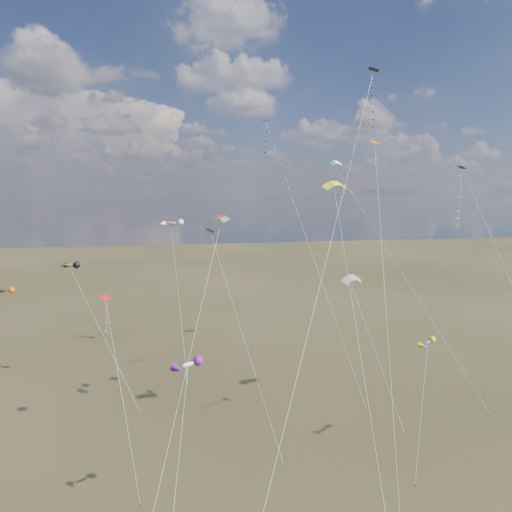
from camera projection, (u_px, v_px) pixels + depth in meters
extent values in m
plane|color=black|center=(296.00, 500.00, 39.62)|extent=(400.00, 400.00, 0.00)
cube|color=black|center=(374.00, 70.00, 46.43)|extent=(1.29, 1.32, 0.35)
cylinder|color=silver|center=(319.00, 289.00, 33.75)|extent=(20.48, 27.67, 38.97)
cube|color=#100C53|center=(266.00, 121.00, 67.56)|extent=(0.94, 0.92, 0.28)
cylinder|color=silver|center=(312.00, 252.00, 61.54)|extent=(8.62, 19.44, 37.10)
cube|color=#332316|center=(368.00, 412.00, 55.51)|extent=(0.10, 0.10, 0.12)
cube|color=black|center=(210.00, 231.00, 52.37)|extent=(1.16, 1.21, 0.42)
cylinder|color=silver|center=(244.00, 339.00, 48.59)|extent=(5.76, 12.15, 22.20)
cube|color=#332316|center=(284.00, 464.00, 44.79)|extent=(0.10, 0.10, 0.12)
cube|color=red|center=(105.00, 297.00, 48.75)|extent=(1.39, 1.39, 0.40)
cylinder|color=silver|center=(121.00, 390.00, 43.85)|extent=(3.83, 13.08, 15.42)
cube|color=#332316|center=(141.00, 505.00, 38.94)|extent=(0.10, 0.10, 0.12)
cube|color=#0B0D4C|center=(462.00, 167.00, 44.77)|extent=(0.66, 0.70, 0.28)
cube|color=#DA6308|center=(375.00, 142.00, 45.73)|extent=(0.89, 0.84, 0.34)
cylinder|color=silver|center=(387.00, 319.00, 39.00)|extent=(4.96, 17.42, 31.55)
cylinder|color=silver|center=(361.00, 351.00, 37.23)|extent=(3.42, 22.24, 27.48)
cylinder|color=silver|center=(403.00, 271.00, 63.61)|extent=(10.69, 25.24, 31.32)
cube|color=#332316|center=(491.00, 415.00, 54.56)|extent=(0.10, 0.10, 0.12)
cylinder|color=silver|center=(377.00, 351.00, 53.58)|extent=(2.82, 9.18, 16.06)
cube|color=#332316|center=(405.00, 433.00, 50.52)|extent=(0.10, 0.10, 0.12)
cylinder|color=silver|center=(190.00, 348.00, 43.22)|extent=(7.82, 15.66, 23.85)
ellipsoid|color=orange|center=(70.00, 265.00, 62.01)|extent=(2.83, 2.37, 1.09)
cylinder|color=silver|center=(103.00, 335.00, 58.60)|extent=(9.44, 11.30, 16.69)
cube|color=#332316|center=(141.00, 413.00, 55.19)|extent=(0.10, 0.10, 0.12)
ellipsoid|color=silver|center=(188.00, 365.00, 35.97)|extent=(2.35, 1.93, 0.92)
cylinder|color=silver|center=(177.00, 475.00, 32.58)|extent=(2.27, 8.43, 13.09)
ellipsoid|color=red|center=(171.00, 223.00, 73.85)|extent=(3.82, 2.82, 1.21)
cylinder|color=silver|center=(179.00, 298.00, 68.34)|extent=(1.54, 14.75, 21.58)
cube|color=#332316|center=(188.00, 386.00, 62.82)|extent=(0.10, 0.10, 0.12)
ellipsoid|color=blue|center=(428.00, 342.00, 45.75)|extent=(2.36, 1.97, 0.76)
cylinder|color=silver|center=(422.00, 411.00, 43.67)|extent=(3.86, 5.21, 11.63)
cube|color=#332316|center=(415.00, 485.00, 41.59)|extent=(0.10, 0.10, 0.12)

